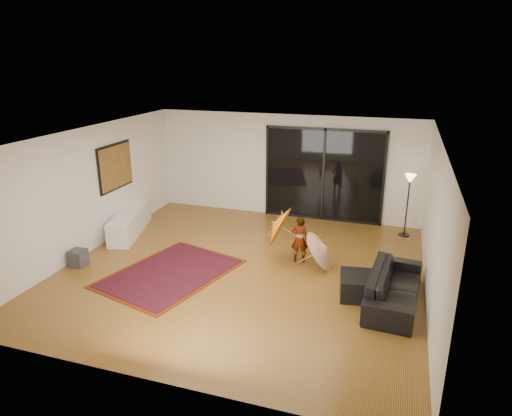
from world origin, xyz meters
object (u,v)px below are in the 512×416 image
at_px(media_console, 130,222).
at_px(ottoman, 360,286).
at_px(child, 299,239).
at_px(sofa, 394,287).

bearing_deg(media_console, ottoman, -30.05).
distance_m(media_console, child, 4.28).
xyz_separation_m(media_console, sofa, (6.20, -1.44, 0.02)).
bearing_deg(ottoman, media_console, 165.94).
bearing_deg(child, media_console, -20.89).
height_order(sofa, ottoman, sofa).
xyz_separation_m(sofa, child, (-1.94, 1.13, 0.19)).
distance_m(media_console, ottoman, 5.80).
relative_size(media_console, child, 2.03).
relative_size(ottoman, child, 0.72).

